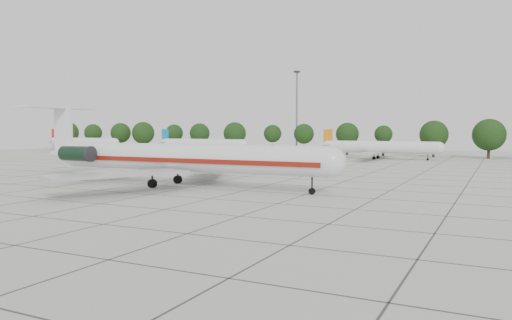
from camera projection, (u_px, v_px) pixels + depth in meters
The scene contains 8 objects.
ground at pixel (244, 191), 60.97m from camera, with size 260.00×260.00×0.00m, color beige.
apron_joints at pixel (291, 179), 74.37m from camera, with size 170.00×170.00×0.02m, color #383838.
main_airliner at pixel (169, 157), 65.97m from camera, with size 46.35×36.44×10.86m.
bg_airliner_a at pixel (83, 142), 166.62m from camera, with size 28.24×27.20×7.40m.
bg_airliner_b at pixel (202, 144), 147.61m from camera, with size 28.24×27.20×7.40m.
bg_airliner_c at pixel (379, 147), 122.74m from camera, with size 28.24×27.20×7.40m.
tree_line at pixel (347, 134), 141.72m from camera, with size 249.86×8.44×10.22m.
floodlight_mast at pixel (297, 107), 155.60m from camera, with size 1.60×1.60×25.45m.
Camera 1 is at (28.31, -53.61, 7.60)m, focal length 35.00 mm.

